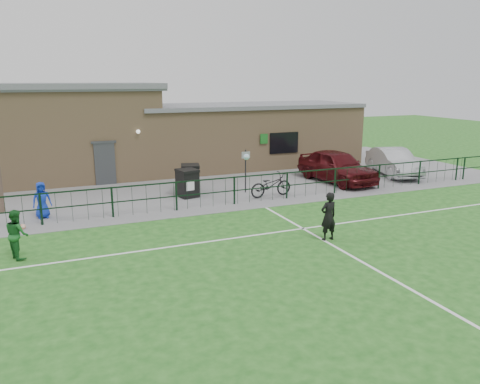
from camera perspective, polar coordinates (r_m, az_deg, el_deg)
name	(u,v)px	position (r m, az deg, el deg)	size (l,w,h in m)	color
ground	(314,282)	(12.57, 9.01, -10.76)	(90.00, 90.00, 0.00)	#1E5719
paving_strip	(177,181)	(24.52, -7.70, 1.37)	(34.00, 13.00, 0.02)	slate
pitch_line_touch	(214,208)	(19.23, -3.23, -1.95)	(28.00, 0.10, 0.01)	white
pitch_line_mid	(251,236)	(15.86, 1.40, -5.34)	(28.00, 0.10, 0.01)	white
pitch_line_perp	(376,270)	(13.66, 16.27, -9.10)	(0.10, 16.00, 0.01)	white
perimeter_fence	(212,193)	(19.26, -3.45, -0.09)	(28.00, 0.10, 1.20)	black
wheelie_bin_left	(187,184)	(20.96, -6.43, 0.98)	(0.77, 0.87, 1.16)	black
wheelie_bin_right	(190,179)	(21.92, -6.07, 1.58)	(0.79, 0.90, 1.19)	black
sign_post	(246,171)	(21.56, 0.68, 2.55)	(0.06, 0.06, 2.00)	black
car_maroon	(337,166)	(24.37, 11.71, 3.12)	(1.94, 4.81, 1.64)	#460C10
car_silver	(394,162)	(26.97, 18.21, 3.51)	(1.54, 4.41, 1.45)	#A3A5AA
bicycle_e	(271,185)	(20.92, 3.78, 0.86)	(0.70, 2.02, 1.06)	black
spectator_child	(42,200)	(19.12, -23.02, -0.92)	(0.68, 0.44, 1.39)	#1330B3
goalkeeper_kick	(326,214)	(15.51, 10.43, -2.71)	(2.10, 3.15, 2.55)	black
outfield_player	(17,234)	(15.21, -25.54, -4.64)	(0.72, 0.56, 1.47)	#1B6125
ball_ground	(23,227)	(18.17, -24.94, -3.85)	(0.20, 0.20, 0.20)	white
clubhouse	(146,133)	(26.86, -11.38, 7.07)	(24.25, 5.40, 4.96)	tan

